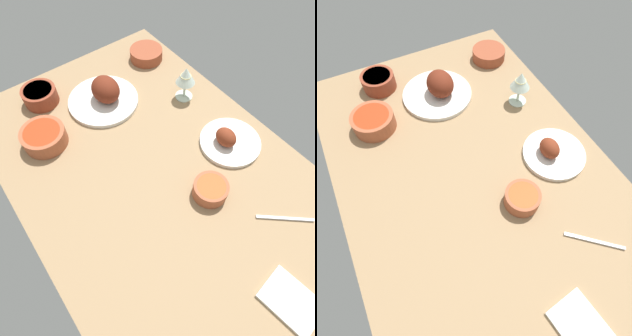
# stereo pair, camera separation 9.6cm
# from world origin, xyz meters

# --- Properties ---
(dining_table) EXTENTS (1.40, 0.90, 0.04)m
(dining_table) POSITION_xyz_m (0.00, 0.00, 0.02)
(dining_table) COLOR #937551
(dining_table) RESTS_ON ground
(plate_near_viewer) EXTENTS (0.22, 0.22, 0.08)m
(plate_near_viewer) POSITION_xyz_m (-0.06, -0.27, 0.06)
(plate_near_viewer) COLOR silver
(plate_near_viewer) RESTS_ON dining_table
(plate_center_main) EXTENTS (0.28, 0.28, 0.11)m
(plate_center_main) POSITION_xyz_m (0.39, -0.03, 0.08)
(plate_center_main) COLOR silver
(plate_center_main) RESTS_ON dining_table
(bowl_sauce) EXTENTS (0.16, 0.16, 0.06)m
(bowl_sauce) POSITION_xyz_m (0.34, 0.25, 0.07)
(bowl_sauce) COLOR #A35133
(bowl_sauce) RESTS_ON dining_table
(bowl_soup) EXTENTS (0.11, 0.11, 0.05)m
(bowl_soup) POSITION_xyz_m (-0.17, -0.08, 0.07)
(bowl_soup) COLOR #A35133
(bowl_soup) RESTS_ON dining_table
(bowl_cream) EXTENTS (0.14, 0.14, 0.05)m
(bowl_cream) POSITION_xyz_m (0.51, -0.32, 0.07)
(bowl_cream) COLOR brown
(bowl_cream) RESTS_ON dining_table
(bowl_onions) EXTENTS (0.13, 0.13, 0.06)m
(bowl_onions) POSITION_xyz_m (0.54, 0.17, 0.07)
(bowl_onions) COLOR brown
(bowl_onions) RESTS_ON dining_table
(wine_glass) EXTENTS (0.08, 0.08, 0.14)m
(wine_glass) POSITION_xyz_m (0.22, -0.30, 0.14)
(wine_glass) COLOR silver
(wine_glass) RESTS_ON dining_table
(folded_napkin) EXTENTS (0.16, 0.13, 0.01)m
(folded_napkin) POSITION_xyz_m (-0.54, -0.04, 0.05)
(folded_napkin) COLOR white
(folded_napkin) RESTS_ON dining_table
(fork_loose) EXTENTS (0.12, 0.14, 0.01)m
(fork_loose) POSITION_xyz_m (-0.38, -0.21, 0.04)
(fork_loose) COLOR silver
(fork_loose) RESTS_ON dining_table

